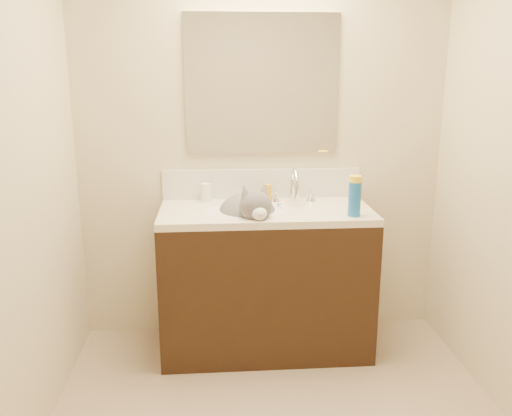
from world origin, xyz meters
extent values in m
cube|color=#C6B693|center=(0.00, 1.25, 1.25)|extent=(2.20, 0.04, 2.50)
cube|color=#C6B693|center=(0.00, -1.25, 1.25)|extent=(2.20, 0.04, 2.50)
cube|color=black|center=(0.00, 0.97, 0.41)|extent=(1.20, 0.55, 0.82)
cube|color=beige|center=(0.00, 0.97, 0.84)|extent=(1.20, 0.55, 0.04)
ellipsoid|color=white|center=(-0.12, 0.94, 0.79)|extent=(0.45, 0.36, 0.14)
cylinder|color=silver|center=(0.18, 1.16, 0.92)|extent=(0.04, 0.04, 0.11)
torus|color=silver|center=(0.18, 1.09, 0.97)|extent=(0.03, 0.20, 0.20)
cylinder|color=silver|center=(0.18, 1.01, 0.94)|extent=(0.03, 0.03, 0.06)
cone|color=silver|center=(0.07, 1.16, 0.89)|extent=(0.06, 0.06, 0.06)
cone|color=silver|center=(0.29, 1.16, 0.89)|extent=(0.06, 0.06, 0.06)
ellipsoid|color=#565356|center=(-0.11, 0.98, 0.83)|extent=(0.40, 0.43, 0.25)
ellipsoid|color=#565356|center=(-0.07, 0.81, 0.92)|extent=(0.20, 0.19, 0.17)
ellipsoid|color=#565356|center=(-0.09, 0.88, 0.89)|extent=(0.15, 0.15, 0.15)
cone|color=#565356|center=(-0.13, 0.82, 1.00)|extent=(0.09, 0.10, 0.11)
cone|color=#565356|center=(-0.02, 0.84, 1.00)|extent=(0.09, 0.10, 0.11)
ellipsoid|color=white|center=(-0.06, 0.74, 0.90)|extent=(0.09, 0.08, 0.07)
ellipsoid|color=white|center=(-0.08, 0.85, 0.83)|extent=(0.14, 0.10, 0.14)
sphere|color=pink|center=(-0.05, 0.71, 0.90)|extent=(0.02, 0.02, 0.02)
cylinder|color=#565356|center=(0.05, 0.99, 0.75)|extent=(0.16, 0.25, 0.05)
cube|color=beige|center=(0.00, 1.24, 0.95)|extent=(1.20, 0.02, 0.18)
cube|color=white|center=(0.00, 1.24, 1.54)|extent=(0.90, 0.02, 0.80)
cylinder|color=white|center=(-0.34, 1.18, 0.91)|extent=(0.07, 0.07, 0.11)
cylinder|color=orange|center=(-0.34, 1.18, 0.90)|extent=(0.06, 0.06, 0.04)
cylinder|color=#B7B7BC|center=(0.02, 1.18, 0.89)|extent=(0.05, 0.05, 0.06)
cylinder|color=gold|center=(0.03, 1.17, 0.91)|extent=(0.05, 0.05, 0.10)
cube|color=white|center=(0.08, 1.03, 0.86)|extent=(0.03, 0.12, 0.01)
cube|color=#6CAEE6|center=(0.08, 1.03, 0.87)|extent=(0.02, 0.03, 0.02)
cylinder|color=#185DAE|center=(0.46, 0.79, 0.95)|extent=(0.08, 0.08, 0.19)
cylinder|color=yellow|center=(0.46, 0.79, 1.06)|extent=(0.08, 0.08, 0.04)
camera|label=1|loc=(-0.29, -1.97, 1.64)|focal=38.00mm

